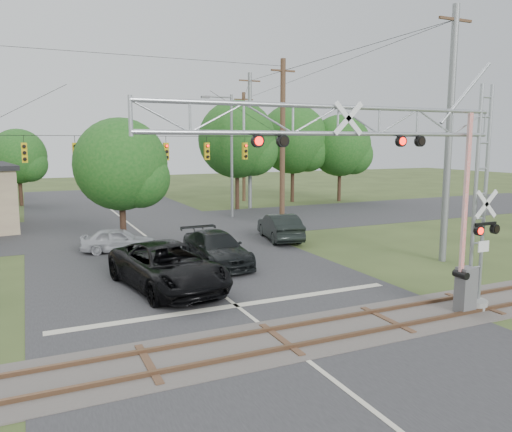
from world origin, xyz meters
name	(u,v)px	position (x,y,z in m)	size (l,w,h in m)	color
ground	(316,367)	(0.00, 0.00, 0.00)	(160.00, 160.00, 0.00)	#32401D
road_main	(198,276)	(0.00, 10.00, 0.01)	(14.00, 90.00, 0.02)	#2A292C
road_cross	(135,228)	(0.00, 24.00, 0.01)	(90.00, 12.00, 0.02)	#2A292C
railroad_track	(281,340)	(0.00, 2.00, 0.03)	(90.00, 3.20, 0.17)	#4D4643
crossing_gantry	(400,175)	(3.99, 1.64, 4.91)	(12.50, 1.00, 7.86)	gray
traffic_signal_span	(159,146)	(0.91, 20.00, 5.68)	(19.34, 0.36, 11.50)	slate
pickup_black	(168,266)	(-1.66, 8.72, 0.93)	(3.07, 6.67, 1.85)	black
car_dark	(216,249)	(1.52, 11.70, 0.80)	(2.23, 5.49, 1.59)	black
sedan_silver	(119,240)	(-2.32, 16.55, 0.67)	(1.58, 3.93, 1.34)	#AAACB2
suv_dark	(280,227)	(7.23, 15.94, 0.81)	(1.72, 4.92, 1.62)	black
streetlight	(229,150)	(7.92, 25.88, 5.35)	(2.55, 0.27, 9.57)	slate
utility_poles	(182,142)	(3.01, 22.16, 5.95)	(26.98, 28.46, 12.34)	#493022
treeline	(155,146)	(3.67, 32.69, 5.60)	(51.07, 28.40, 9.67)	#372319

